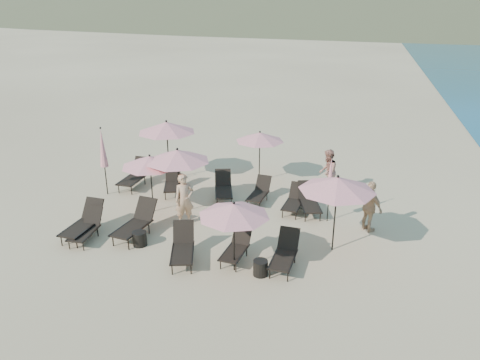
% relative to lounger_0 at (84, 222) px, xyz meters
% --- Properties ---
extents(ground, '(800.00, 800.00, 0.00)m').
position_rel_lounger_0_xyz_m(ground, '(4.32, -0.32, -0.47)').
color(ground, '#D6BA8C').
rests_on(ground, ground).
extents(lounger_0, '(0.75, 1.76, 1.00)m').
position_rel_lounger_0_xyz_m(lounger_0, '(0.00, 0.00, 0.00)').
color(lounger_0, black).
rests_on(lounger_0, ground).
extents(lounger_1, '(0.64, 1.51, 0.85)m').
position_rel_lounger_0_xyz_m(lounger_1, '(0.23, -0.23, -0.07)').
color(lounger_1, black).
rests_on(lounger_1, ground).
extents(lounger_2, '(0.94, 1.88, 1.04)m').
position_rel_lounger_0_xyz_m(lounger_2, '(1.63, 0.36, 0.02)').
color(lounger_2, black).
rests_on(lounger_2, ground).
extents(lounger_3, '(1.09, 1.75, 0.94)m').
position_rel_lounger_0_xyz_m(lounger_3, '(3.59, -0.66, -0.02)').
color(lounger_3, black).
rests_on(lounger_3, ground).
extents(lounger_4, '(0.70, 1.51, 0.84)m').
position_rel_lounger_0_xyz_m(lounger_4, '(5.08, -0.22, -0.07)').
color(lounger_4, black).
rests_on(lounger_4, ground).
extents(lounger_5, '(0.69, 1.61, 0.91)m').
position_rel_lounger_0_xyz_m(lounger_5, '(6.50, -0.28, -0.04)').
color(lounger_5, black).
rests_on(lounger_5, ground).
extents(lounger_6, '(0.74, 1.79, 1.02)m').
position_rel_lounger_0_xyz_m(lounger_6, '(-0.28, 4.21, 0.01)').
color(lounger_6, black).
rests_on(lounger_6, ground).
extents(lounger_7, '(1.07, 1.71, 1.01)m').
position_rel_lounger_0_xyz_m(lounger_7, '(1.38, 4.09, 0.02)').
color(lounger_7, black).
rests_on(lounger_7, ground).
extents(lounger_8, '(1.09, 1.74, 0.94)m').
position_rel_lounger_0_xyz_m(lounger_8, '(3.49, 3.91, -0.03)').
color(lounger_8, black).
rests_on(lounger_8, ground).
extents(lounger_9, '(0.71, 1.51, 0.84)m').
position_rel_lounger_0_xyz_m(lounger_9, '(4.87, 3.94, -0.07)').
color(lounger_9, black).
rests_on(lounger_9, ground).
extents(lounger_10, '(1.07, 1.74, 0.94)m').
position_rel_lounger_0_xyz_m(lounger_10, '(6.75, 3.49, -0.03)').
color(lounger_10, black).
rests_on(lounger_10, ground).
extents(lounger_11, '(0.72, 1.55, 0.86)m').
position_rel_lounger_0_xyz_m(lounger_11, '(6.24, 3.47, -0.06)').
color(lounger_11, black).
rests_on(lounger_11, ground).
extents(umbrella_open_0, '(1.98, 1.98, 2.13)m').
position_rel_lounger_0_xyz_m(umbrella_open_0, '(1.39, 2.19, 1.42)').
color(umbrella_open_0, black).
rests_on(umbrella_open_0, ground).
extents(umbrella_open_1, '(2.22, 2.22, 2.39)m').
position_rel_lounger_0_xyz_m(umbrella_open_1, '(2.34, 2.36, 1.64)').
color(umbrella_open_1, black).
rests_on(umbrella_open_1, ground).
extents(umbrella_open_2, '(2.24, 2.24, 2.41)m').
position_rel_lounger_0_xyz_m(umbrella_open_2, '(7.75, 1.00, 1.67)').
color(umbrella_open_2, black).
rests_on(umbrella_open_2, ground).
extents(umbrella_open_3, '(2.35, 2.35, 2.53)m').
position_rel_lounger_0_xyz_m(umbrella_open_3, '(0.73, 5.30, 1.77)').
color(umbrella_open_3, black).
rests_on(umbrella_open_3, ground).
extents(umbrella_open_4, '(1.97, 1.97, 2.12)m').
position_rel_lounger_0_xyz_m(umbrella_open_4, '(4.41, 6.08, 1.41)').
color(umbrella_open_4, black).
rests_on(umbrella_open_4, ground).
extents(umbrella_open_5, '(1.95, 1.95, 2.09)m').
position_rel_lounger_0_xyz_m(umbrella_open_5, '(5.17, -0.83, 1.39)').
color(umbrella_open_5, black).
rests_on(umbrella_open_5, ground).
extents(umbrella_closed_0, '(0.27, 0.27, 2.33)m').
position_rel_lounger_0_xyz_m(umbrella_closed_0, '(7.45, 2.93, 1.15)').
color(umbrella_closed_0, black).
rests_on(umbrella_closed_0, ground).
extents(umbrella_closed_1, '(0.31, 0.31, 2.68)m').
position_rel_lounger_0_xyz_m(umbrella_closed_1, '(-0.97, 3.19, 1.40)').
color(umbrella_closed_1, black).
rests_on(umbrella_closed_1, ground).
extents(side_table_0, '(0.44, 0.44, 0.45)m').
position_rel_lounger_0_xyz_m(side_table_0, '(2.00, -0.18, -0.24)').
color(side_table_0, black).
rests_on(side_table_0, ground).
extents(side_table_1, '(0.41, 0.41, 0.44)m').
position_rel_lounger_0_xyz_m(side_table_1, '(5.93, -0.89, -0.25)').
color(side_table_1, black).
rests_on(side_table_1, ground).
extents(beachgoer_a, '(0.78, 0.73, 1.78)m').
position_rel_lounger_0_xyz_m(beachgoer_a, '(2.85, 1.51, 0.42)').
color(beachgoer_a, tan).
rests_on(beachgoer_a, ground).
extents(beachgoer_b, '(0.70, 0.88, 1.74)m').
position_rel_lounger_0_xyz_m(beachgoer_b, '(7.23, 5.41, 0.40)').
color(beachgoer_b, '#AF6E5A').
rests_on(beachgoer_b, ground).
extents(beachgoer_c, '(1.00, 1.01, 1.71)m').
position_rel_lounger_0_xyz_m(beachgoer_c, '(8.78, 2.53, 0.39)').
color(beachgoer_c, tan).
rests_on(beachgoer_c, ground).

